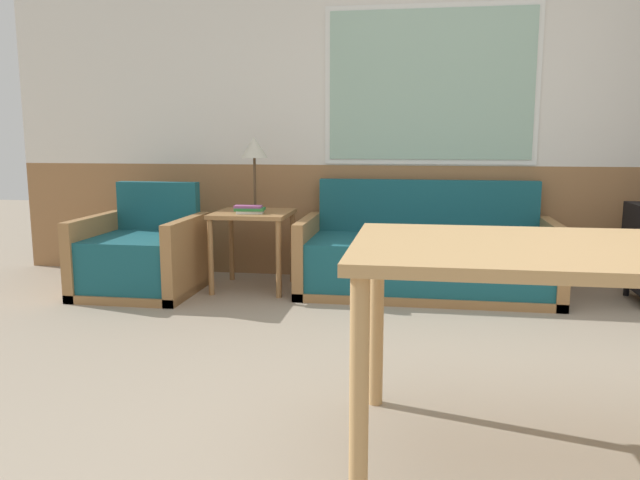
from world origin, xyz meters
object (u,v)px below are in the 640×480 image
object	(u,v)px
armchair	(142,258)
table_lamp	(254,152)
side_table	(253,224)
couch	(426,260)

from	to	relation	value
armchair	table_lamp	world-z (taller)	table_lamp
armchair	side_table	xyz separation A→B (m)	(0.78, 0.25, 0.24)
couch	armchair	bearing A→B (deg)	-171.32
couch	table_lamp	bearing A→B (deg)	178.70
armchair	table_lamp	size ratio (longest dim) A/B	1.45
side_table	table_lamp	world-z (taller)	table_lamp
armchair	table_lamp	distance (m)	1.15
couch	armchair	distance (m)	2.09
side_table	table_lamp	bearing A→B (deg)	94.23
table_lamp	couch	bearing A→B (deg)	-1.30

